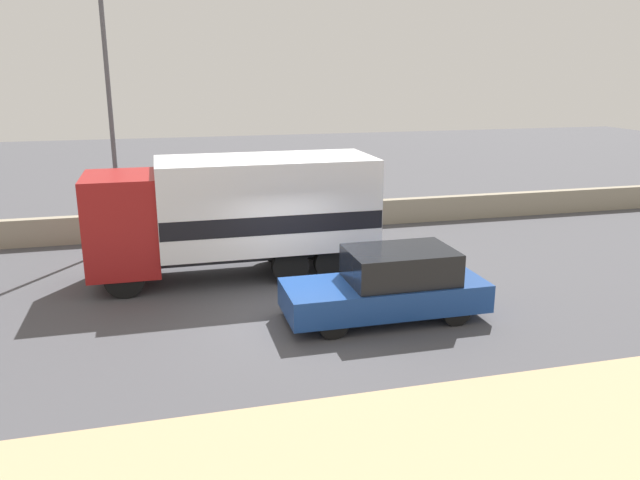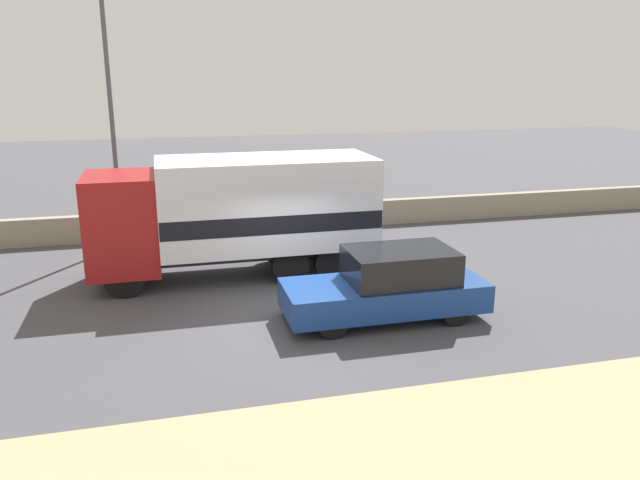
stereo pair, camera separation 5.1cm
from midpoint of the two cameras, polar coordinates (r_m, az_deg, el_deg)
name	(u,v)px [view 1 (the left image)]	position (r m, az deg, el deg)	size (l,w,h in m)	color
ground_plane	(302,313)	(14.51, -1.74, -6.70)	(80.00, 80.00, 0.00)	#47474C
dirt_shoulder_foreground	(403,476)	(9.28, 7.40, -20.57)	(60.00, 4.55, 0.04)	tan
stone_wall_backdrop	(252,220)	(21.61, -6.30, 1.87)	(60.00, 0.35, 0.89)	gray
street_lamp	(110,103)	(20.25, -18.75, 11.81)	(0.56, 0.28, 7.83)	#4C4C51
box_truck	(240,210)	(16.73, -7.38, 2.70)	(7.47, 2.56, 3.20)	maroon
car_hatchback	(389,285)	(14.07, 6.27, -4.13)	(4.52, 1.76, 1.59)	navy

